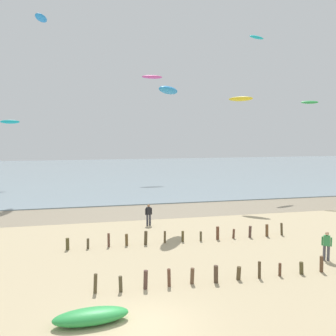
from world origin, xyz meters
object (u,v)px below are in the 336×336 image
(kite_aloft_6, at_px, (168,90))
(kite_aloft_10, at_px, (241,99))
(kite_aloft_7, at_px, (41,18))
(grounded_kite, at_px, (91,316))
(kite_aloft_1, at_px, (257,37))
(kite_aloft_8, at_px, (10,122))
(kite_aloft_4, at_px, (310,102))
(person_mid_beach, at_px, (149,214))
(person_by_waterline, at_px, (327,245))
(kite_aloft_3, at_px, (152,77))

(kite_aloft_6, relative_size, kite_aloft_10, 1.37)
(kite_aloft_7, bearing_deg, grounded_kite, 21.02)
(kite_aloft_1, xyz_separation_m, kite_aloft_10, (-6.16, -9.13, -8.84))
(kite_aloft_8, distance_m, kite_aloft_10, 31.49)
(kite_aloft_4, height_order, kite_aloft_6, kite_aloft_6)
(person_mid_beach, distance_m, kite_aloft_6, 10.30)
(grounded_kite, bearing_deg, person_by_waterline, 13.67)
(person_by_waterline, relative_size, kite_aloft_3, 0.51)
(person_mid_beach, xyz_separation_m, kite_aloft_6, (1.96, 1.40, 10.02))
(kite_aloft_1, bearing_deg, kite_aloft_8, -36.05)
(kite_aloft_1, distance_m, kite_aloft_10, 14.12)
(person_by_waterline, height_order, kite_aloft_4, kite_aloft_4)
(grounded_kite, distance_m, kite_aloft_3, 49.05)
(kite_aloft_4, height_order, kite_aloft_7, kite_aloft_7)
(kite_aloft_10, bearing_deg, kite_aloft_6, -102.99)
(kite_aloft_6, height_order, kite_aloft_8, kite_aloft_6)
(kite_aloft_4, xyz_separation_m, kite_aloft_10, (-8.59, -0.79, 0.11))
(grounded_kite, distance_m, kite_aloft_6, 20.48)
(person_by_waterline, bearing_deg, kite_aloft_10, 82.22)
(person_mid_beach, distance_m, person_by_waterline, 13.56)
(grounded_kite, bearing_deg, kite_aloft_3, 72.71)
(grounded_kite, xyz_separation_m, kite_aloft_8, (-9.75, 40.05, 8.72))
(kite_aloft_8, bearing_deg, grounded_kite, -103.77)
(kite_aloft_1, height_order, kite_aloft_10, kite_aloft_1)
(person_mid_beach, xyz_separation_m, kite_aloft_7, (-9.72, 20.55, 20.72))
(kite_aloft_3, relative_size, kite_aloft_4, 1.78)
(kite_aloft_8, bearing_deg, person_mid_beach, -87.48)
(kite_aloft_4, distance_m, kite_aloft_10, 8.62)
(grounded_kite, xyz_separation_m, kite_aloft_3, (10.91, 45.00, 16.19))
(kite_aloft_7, bearing_deg, person_by_waterline, 43.71)
(kite_aloft_6, xyz_separation_m, kite_aloft_7, (-11.68, 19.14, 10.71))
(kite_aloft_1, distance_m, kite_aloft_6, 23.03)
(kite_aloft_6, distance_m, kite_aloft_7, 24.85)
(person_by_waterline, height_order, kite_aloft_3, kite_aloft_3)
(kite_aloft_3, bearing_deg, kite_aloft_8, 12.75)
(kite_aloft_4, xyz_separation_m, kite_aloft_8, (-34.20, 17.42, -1.84))
(person_by_waterline, relative_size, kite_aloft_4, 0.91)
(grounded_kite, xyz_separation_m, kite_aloft_6, (6.83, 16.10, 10.64))
(kite_aloft_7, bearing_deg, kite_aloft_6, 44.58)
(kite_aloft_6, bearing_deg, kite_aloft_7, -117.62)
(person_mid_beach, bearing_deg, person_by_waterline, -50.75)
(person_by_waterline, distance_m, kite_aloft_1, 33.87)
(person_mid_beach, height_order, kite_aloft_6, kite_aloft_6)
(person_by_waterline, xyz_separation_m, kite_aloft_8, (-23.20, 35.85, 8.09))
(kite_aloft_4, height_order, kite_aloft_10, kite_aloft_10)
(kite_aloft_6, bearing_deg, kite_aloft_3, -157.04)
(kite_aloft_1, bearing_deg, kite_aloft_10, 35.88)
(person_by_waterline, bearing_deg, grounded_kite, -162.67)
(grounded_kite, relative_size, kite_aloft_7, 0.90)
(kite_aloft_1, xyz_separation_m, kite_aloft_7, (-26.87, 4.28, 1.84))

